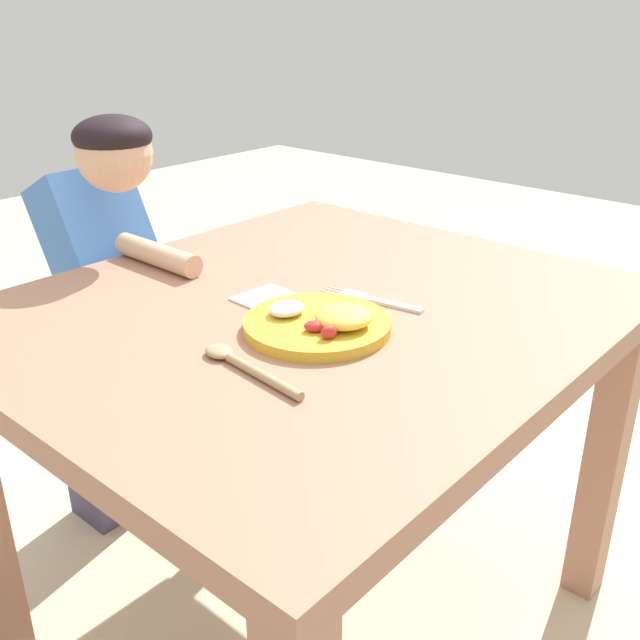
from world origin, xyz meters
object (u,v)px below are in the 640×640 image
fork (372,300)px  person (108,325)px  plate (320,323)px  spoon (242,364)px

fork → person: 0.70m
plate → spoon: size_ratio=1.13×
fork → spoon: (-0.33, -0.01, 0.00)m
plate → person: person is taller
spoon → person: (0.20, 0.67, -0.21)m
spoon → person: 0.73m
fork → spoon: 0.33m
plate → person: 0.71m
spoon → person: size_ratio=0.21×
person → fork: bearing=101.6°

